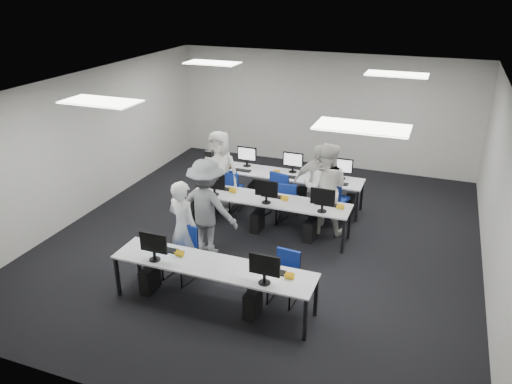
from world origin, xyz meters
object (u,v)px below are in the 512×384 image
at_px(chair_6, 288,207).
at_px(student_0, 183,227).
at_px(desk_front, 213,268).
at_px(chair_3, 274,205).
at_px(student_2, 220,171).
at_px(chair_0, 181,263).
at_px(chair_1, 284,286).
at_px(chair_7, 334,208).
at_px(photographer, 207,208).
at_px(chair_5, 232,196).
at_px(chair_4, 325,216).
at_px(desk_mid, 269,201).
at_px(student_3, 317,184).
at_px(chair_2, 225,199).
at_px(student_1, 325,188).

relative_size(chair_6, student_0, 0.51).
relative_size(desk_front, chair_3, 3.31).
bearing_deg(student_2, desk_front, -70.20).
bearing_deg(chair_3, student_2, -168.54).
bearing_deg(chair_0, chair_1, 12.83).
height_order(chair_1, chair_7, chair_7).
height_order(chair_3, photographer, photographer).
bearing_deg(student_0, chair_5, -66.28).
bearing_deg(chair_4, chair_3, 160.88).
height_order(chair_1, student_2, student_2).
distance_m(chair_1, student_2, 3.69).
xyz_separation_m(desk_mid, student_2, (-1.38, 0.68, 0.21)).
bearing_deg(student_0, chair_6, -94.13).
xyz_separation_m(chair_1, student_3, (-0.22, 2.89, 0.58)).
xyz_separation_m(chair_4, chair_6, (-0.86, 0.23, -0.04)).
relative_size(chair_6, chair_7, 0.87).
bearing_deg(student_2, chair_5, 32.66).
distance_m(chair_6, student_3, 0.83).
xyz_separation_m(desk_mid, student_0, (-0.90, -1.86, 0.16)).
height_order(student_0, photographer, photographer).
height_order(desk_mid, chair_2, chair_2).
bearing_deg(photographer, student_3, -125.87).
bearing_deg(chair_2, student_0, -82.44).
relative_size(chair_2, student_0, 0.52).
bearing_deg(student_0, chair_3, -89.37).
bearing_deg(chair_1, chair_5, 130.82).
distance_m(chair_0, chair_4, 3.19).
height_order(chair_3, chair_7, chair_7).
bearing_deg(chair_3, chair_6, 33.33).
xyz_separation_m(desk_front, student_1, (1.00, 3.06, 0.25)).
height_order(chair_6, student_0, student_0).
relative_size(chair_3, student_2, 0.54).
relative_size(chair_0, student_2, 0.53).
height_order(chair_1, chair_2, chair_2).
height_order(chair_2, chair_7, chair_7).
distance_m(desk_front, student_1, 3.23).
xyz_separation_m(student_1, photographer, (-1.81, -1.61, -0.02)).
relative_size(chair_0, student_3, 0.56).
bearing_deg(chair_6, chair_3, -169.89).
relative_size(chair_3, chair_4, 1.00).
bearing_deg(chair_3, student_0, -94.04).
bearing_deg(chair_5, chair_2, -115.66).
bearing_deg(desk_mid, chair_3, 100.47).
height_order(chair_4, photographer, photographer).
relative_size(chair_0, chair_6, 1.10).
height_order(chair_3, student_2, student_2).
bearing_deg(desk_mid, chair_0, -112.05).
height_order(chair_0, photographer, photographer).
bearing_deg(chair_7, desk_front, -92.25).
height_order(student_1, student_2, student_1).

